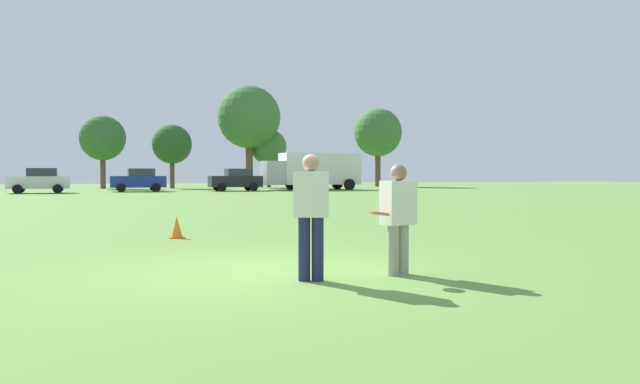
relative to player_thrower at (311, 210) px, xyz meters
name	(u,v)px	position (x,y,z in m)	size (l,w,h in m)	color
ground_plane	(267,272)	(-0.39, 0.89, -0.95)	(159.60, 159.60, 0.00)	#608C3D
player_thrower	(311,210)	(0.00, 0.00, 0.00)	(0.52, 0.39, 1.69)	#1E234C
player_defender	(398,213)	(1.31, 0.08, -0.08)	(0.53, 0.39, 1.56)	gray
frisbee	(380,214)	(0.93, -0.14, -0.07)	(0.27, 0.27, 0.09)	#E54C33
traffic_cone	(177,228)	(-1.27, 6.03, -0.72)	(0.32, 0.32, 0.48)	#D8590C
parked_car_mid_left	(39,180)	(-8.32, 40.44, -0.03)	(4.29, 2.39, 1.82)	silver
parked_car_center	(139,180)	(-1.37, 42.12, -0.03)	(4.29, 2.39, 1.82)	navy
parked_car_mid_right	(236,180)	(6.24, 41.51, -0.03)	(4.29, 2.39, 1.82)	black
box_truck	(313,170)	(13.10, 42.39, 0.80)	(8.61, 3.30, 3.18)	white
tree_west_maple	(103,138)	(-4.39, 53.05, 3.80)	(4.26, 4.26, 6.92)	brown
tree_center_elm	(172,144)	(1.89, 51.74, 3.25)	(3.76, 3.76, 6.11)	brown
tree_east_birch	(249,117)	(9.54, 52.69, 6.11)	(6.32, 6.32, 10.28)	brown
tree_east_oak	(269,147)	(11.72, 53.43, 3.17)	(3.69, 3.69, 6.00)	brown
tree_far_east_pine	(378,133)	(23.82, 53.20, 4.91)	(5.24, 5.24, 8.52)	brown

